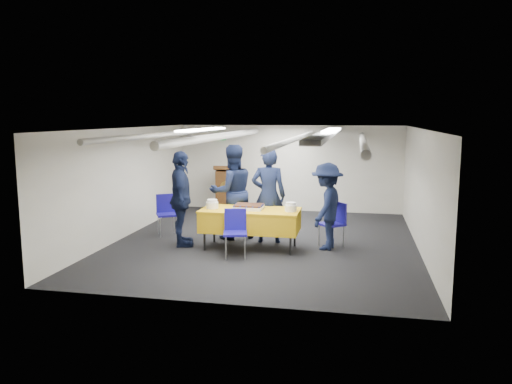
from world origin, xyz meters
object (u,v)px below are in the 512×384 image
at_px(sheet_cake, 249,207).
at_px(chair_left, 166,210).
at_px(sailor_b, 232,192).
at_px(chair_near, 235,228).
at_px(serving_table, 250,220).
at_px(chair_right, 335,220).
at_px(podium, 227,189).
at_px(sailor_a, 269,196).
at_px(sailor_d, 327,206).
at_px(sailor_c, 181,199).

relative_size(sheet_cake, chair_left, 0.64).
bearing_deg(sailor_b, chair_near, 74.38).
bearing_deg(serving_table, chair_right, 17.28).
xyz_separation_m(podium, chair_right, (3.00, -3.14, -0.08)).
bearing_deg(sailor_a, sheet_cake, 58.40).
height_order(sailor_a, sailor_d, sailor_a).
bearing_deg(sailor_c, chair_near, -134.09).
height_order(sheet_cake, sailor_a, sailor_a).
distance_m(chair_right, sailor_a, 1.41).
height_order(podium, sailor_c, sailor_c).
relative_size(serving_table, podium, 1.51).
relative_size(sailor_a, sailor_c, 1.02).
xyz_separation_m(podium, sailor_b, (0.86, -2.89, 0.37)).
xyz_separation_m(serving_table, sailor_b, (-0.55, 0.74, 0.42)).
height_order(serving_table, chair_near, chair_near).
bearing_deg(serving_table, sailor_a, 66.44).
height_order(sailor_c, sailor_d, sailor_c).
relative_size(sheet_cake, sailor_a, 0.29).
relative_size(chair_right, sailor_b, 0.44).
xyz_separation_m(chair_right, sailor_a, (-1.34, 0.08, 0.43)).
bearing_deg(sailor_d, sailor_c, -70.65).
height_order(chair_right, chair_left, same).
bearing_deg(sailor_a, chair_right, 171.40).
bearing_deg(sailor_c, chair_right, -99.97).
relative_size(serving_table, chair_left, 2.17).
bearing_deg(chair_left, sailor_a, -5.23).
xyz_separation_m(chair_near, sailor_a, (0.40, 1.17, 0.43)).
xyz_separation_m(podium, sailor_d, (2.85, -3.36, 0.22)).
height_order(serving_table, podium, podium).
bearing_deg(chair_left, sheet_cake, -21.34).
bearing_deg(sailor_c, sailor_b, -66.61).
bearing_deg(chair_left, serving_table, -21.23).
height_order(serving_table, sailor_a, sailor_a).
bearing_deg(sheet_cake, sailor_d, 10.08).
relative_size(sailor_b, sailor_c, 1.05).
relative_size(serving_table, chair_right, 2.17).
height_order(sheet_cake, podium, podium).
bearing_deg(sheet_cake, sailor_c, -176.93).
distance_m(podium, sailor_d, 4.41).
xyz_separation_m(serving_table, sailor_c, (-1.37, -0.06, 0.38)).
bearing_deg(chair_left, sailor_b, -1.94).
relative_size(serving_table, sailor_c, 1.01).
relative_size(sailor_c, sailor_d, 1.12).
bearing_deg(sailor_a, chair_near, 65.89).
relative_size(chair_near, sailor_c, 0.46).
xyz_separation_m(sheet_cake, sailor_b, (-0.51, 0.73, 0.17)).
height_order(serving_table, sailor_d, sailor_d).
distance_m(chair_left, sailor_a, 2.33).
xyz_separation_m(podium, sailor_a, (1.66, -3.05, 0.34)).
distance_m(chair_right, sailor_c, 3.05).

